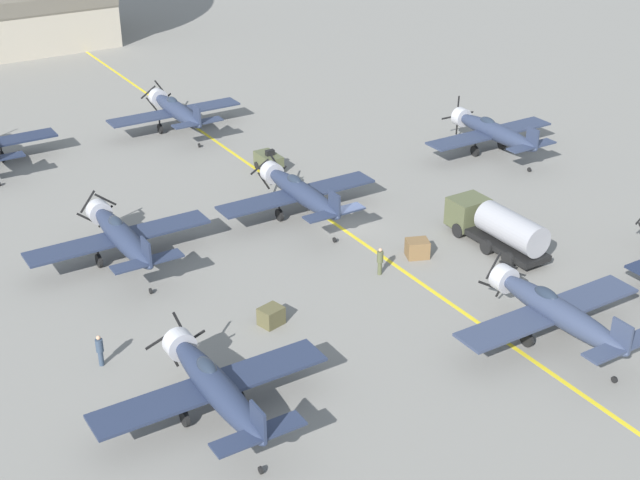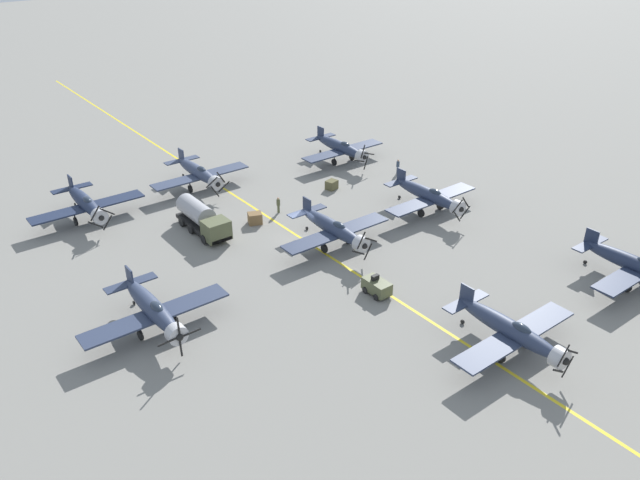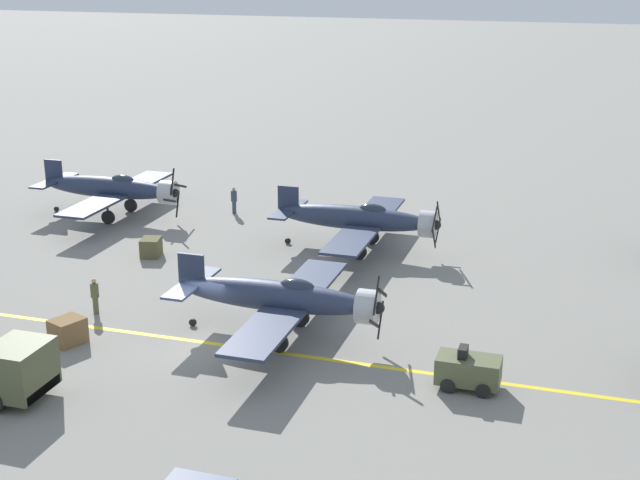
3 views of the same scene
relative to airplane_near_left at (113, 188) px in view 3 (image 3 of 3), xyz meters
The scene contains 10 objects.
ground_plane 21.53m from the airplane_near_left, 39.02° to the left, with size 400.00×400.00×0.00m, color gray.
taxiway_stripe 21.53m from the airplane_near_left, 39.02° to the left, with size 0.30×160.00×0.01m, color yellow.
airplane_near_left is the anchor object (origin of this frame).
airplane_mid_center 23.00m from the airplane_near_left, 49.04° to the left, with size 12.00×9.98×3.65m.
airplane_mid_left 17.64m from the airplane_near_left, 83.85° to the left, with size 12.00×9.98×3.65m.
tow_tractor 31.58m from the airplane_near_left, 56.43° to the left, with size 1.57×2.60×1.79m.
ground_crew_walking 8.04m from the airplane_near_left, 113.71° to the left, with size 0.40×0.40×1.85m.
ground_crew_inspecting 16.95m from the airplane_near_left, 26.66° to the left, with size 0.40×0.40×1.85m.
supply_crate_by_tanker 20.37m from the airplane_near_left, 23.90° to the left, with size 1.43×1.19×1.19m, color brown.
supply_crate_mid_lane 8.99m from the airplane_near_left, 43.30° to the left, with size 1.30×1.08×1.08m, color brown.
Camera 3 is at (34.01, 16.89, 17.12)m, focal length 50.00 mm.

